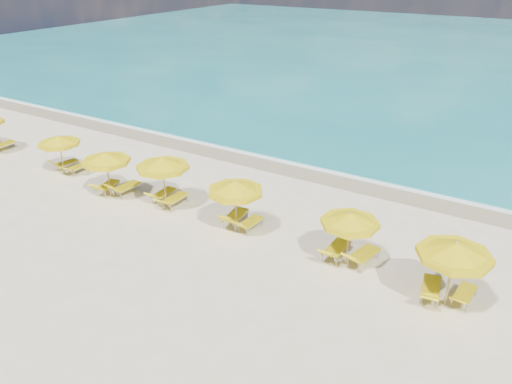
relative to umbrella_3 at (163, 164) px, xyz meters
The scene contains 24 objects.
ground_plane 4.63m from the umbrella_3, ahead, with size 120.00×120.00×0.00m, color beige.
ocean 47.98m from the umbrella_3, 85.06° to the left, with size 120.00×80.00×0.30m, color #157578.
wet_sand_band 8.52m from the umbrella_3, 60.01° to the left, with size 120.00×2.60×0.01m, color tan.
foam_line 9.20m from the umbrella_3, 62.56° to the left, with size 120.00×1.20×0.03m, color white.
whitecap_near 16.99m from the umbrella_3, 96.37° to the left, with size 14.00×0.36×0.05m, color white.
umbrella_1 7.03m from the umbrella_3, behind, with size 2.69×2.69×2.16m.
umbrella_2 2.97m from the umbrella_3, 167.06° to the right, with size 2.52×2.52×2.30m.
umbrella_3 is the anchor object (origin of this frame).
umbrella_4 4.11m from the umbrella_3, ahead, with size 2.70×2.70×2.35m.
umbrella_5 8.98m from the umbrella_3, ahead, with size 2.72×2.72×2.20m.
umbrella_6 12.73m from the umbrella_3, ahead, with size 2.70×2.70×2.45m.
lounger_0_right 13.11m from the umbrella_3, behind, with size 0.64×1.82×0.72m.
lounger_1_left 7.77m from the umbrella_3, behind, with size 0.81×1.63×0.76m.
lounger_1_right 6.82m from the umbrella_3, behind, with size 0.55×1.64×0.65m.
lounger_2_left 3.86m from the umbrella_3, behind, with size 0.91×1.79×0.83m.
lounger_2_right 3.06m from the umbrella_3, behind, with size 0.73×1.83×0.88m.
lounger_3_left 1.95m from the umbrella_3, 141.80° to the left, with size 0.64×1.75×0.77m.
lounger_3_right 1.90m from the umbrella_3, 25.87° to the left, with size 0.63×1.80×0.74m.
lounger_4_left 4.15m from the umbrella_3, ahead, with size 0.89×1.92×0.91m.
lounger_4_right 4.90m from the umbrella_3, ahead, with size 0.68×1.63×0.76m.
lounger_5_left 8.66m from the umbrella_3, ahead, with size 0.67×1.87×0.85m.
lounger_5_right 9.68m from the umbrella_3, ahead, with size 0.99×1.96×0.88m.
lounger_6_left 12.32m from the umbrella_3, ahead, with size 0.88×1.92×0.73m.
lounger_6_right 13.33m from the umbrella_3, ahead, with size 0.67×1.68×0.68m.
Camera 1 is at (10.22, -15.13, 10.52)m, focal length 35.00 mm.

